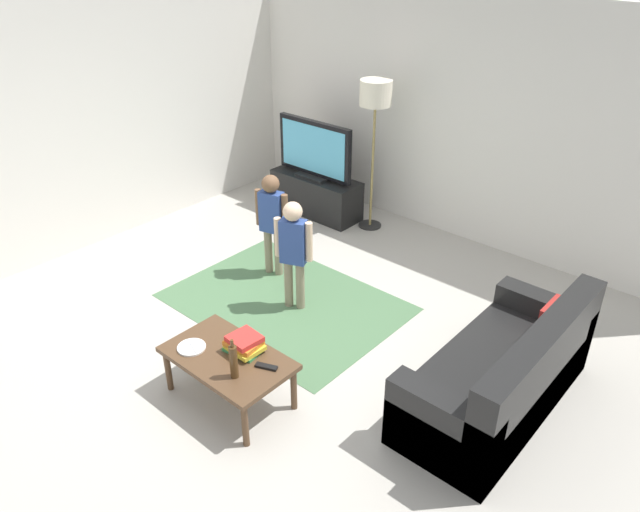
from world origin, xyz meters
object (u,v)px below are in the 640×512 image
at_px(book_stack, 244,344).
at_px(tv_remote, 266,367).
at_px(couch, 506,379).
at_px(floor_lamp, 375,101).
at_px(bottle, 234,361).
at_px(coffee_table, 228,361).
at_px(child_center, 294,246).
at_px(child_near_tv, 272,216).
at_px(tv, 315,150).
at_px(tv_stand, 316,195).
at_px(plate, 192,347).

distance_m(book_stack, tv_remote, 0.27).
bearing_deg(tv_remote, couch, 19.74).
height_order(floor_lamp, bottle, floor_lamp).
height_order(coffee_table, book_stack, book_stack).
height_order(couch, tv_remote, couch).
bearing_deg(couch, child_center, -179.09).
xyz_separation_m(coffee_table, tv_remote, (0.32, 0.10, 0.06)).
bearing_deg(child_near_tv, tv, 115.40).
relative_size(child_near_tv, book_stack, 3.74).
bearing_deg(child_near_tv, couch, -5.87).
bearing_deg(tv_remote, floor_lamp, 91.30).
bearing_deg(tv_stand, plate, -64.38).
height_order(tv, bottle, tv).
bearing_deg(couch, floor_lamp, 145.26).
bearing_deg(child_near_tv, book_stack, -51.38).
distance_m(bottle, tv_remote, 0.27).
bearing_deg(couch, child_near_tv, 174.13).
distance_m(book_stack, plate, 0.42).
relative_size(tv_stand, bottle, 3.64).
bearing_deg(bottle, child_center, 117.65).
relative_size(tv_stand, book_stack, 4.03).
distance_m(coffee_table, book_stack, 0.18).
relative_size(child_near_tv, coffee_table, 1.11).
distance_m(floor_lamp, bottle, 3.66).
relative_size(floor_lamp, coffee_table, 1.78).
relative_size(tv, tv_remote, 6.47).
relative_size(book_stack, tv_remote, 1.75).
xyz_separation_m(book_stack, tv_remote, (0.27, -0.03, -0.06)).
xyz_separation_m(child_center, plate, (0.23, -1.39, -0.24)).
relative_size(floor_lamp, child_center, 1.60).
relative_size(tv, plate, 5.00).
bearing_deg(child_near_tv, coffee_table, -54.95).
xyz_separation_m(bottle, plate, (-0.50, 0.00, -0.13)).
bearing_deg(couch, tv_remote, -137.85).
relative_size(tv_stand, child_center, 1.08).
bearing_deg(tv, floor_lamp, 12.88).
xyz_separation_m(tv_stand, book_stack, (1.84, -2.89, 0.24)).
height_order(child_near_tv, bottle, child_near_tv).
height_order(child_center, coffee_table, child_center).
height_order(child_near_tv, plate, child_near_tv).
height_order(tv_stand, child_center, child_center).
bearing_deg(child_center, bottle, -62.35).
bearing_deg(tv_remote, book_stack, 151.97).
bearing_deg(tv, plate, -64.23).
distance_m(child_near_tv, coffee_table, 1.97).
bearing_deg(tv_remote, tv_stand, 103.38).
relative_size(tv_remote, plate, 0.77).
bearing_deg(tv_stand, couch, -26.43).
xyz_separation_m(couch, plate, (-1.94, -1.43, 0.14)).
bearing_deg(child_center, coffee_table, -68.17).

